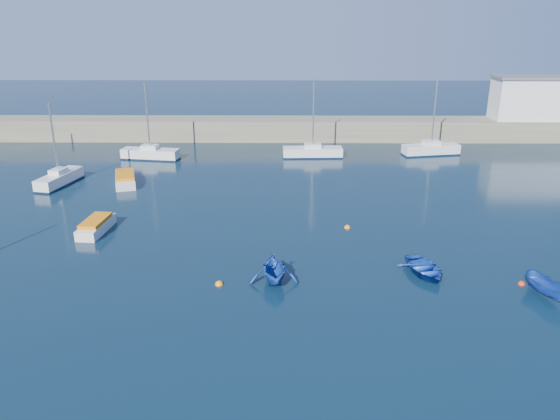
{
  "coord_description": "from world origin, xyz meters",
  "views": [
    {
      "loc": [
        -0.93,
        -22.35,
        15.15
      ],
      "look_at": [
        -1.27,
        15.02,
        1.6
      ],
      "focal_mm": 35.0,
      "sensor_mm": 36.0,
      "label": 1
    }
  ],
  "objects_px": {
    "sailboat_7": "(431,149)",
    "dinghy_right": "(546,287)",
    "motorboat_2": "(125,179)",
    "harbor_office": "(535,99)",
    "sailboat_5": "(150,153)",
    "dinghy_center": "(424,269)",
    "motorboat_1": "(96,226)",
    "sailboat_6": "(313,152)",
    "sailboat_3": "(59,178)",
    "dinghy_left": "(274,268)"
  },
  "relations": [
    {
      "from": "sailboat_3",
      "to": "dinghy_left",
      "type": "xyz_separation_m",
      "value": [
        20.4,
        -19.37,
        0.28
      ]
    },
    {
      "from": "sailboat_6",
      "to": "sailboat_7",
      "type": "distance_m",
      "value": 13.48
    },
    {
      "from": "harbor_office",
      "to": "sailboat_5",
      "type": "distance_m",
      "value": 47.02
    },
    {
      "from": "dinghy_left",
      "to": "dinghy_right",
      "type": "bearing_deg",
      "value": -10.75
    },
    {
      "from": "sailboat_7",
      "to": "dinghy_center",
      "type": "relative_size",
      "value": 2.35
    },
    {
      "from": "harbor_office",
      "to": "dinghy_left",
      "type": "xyz_separation_m",
      "value": [
        -31.56,
        -39.15,
        -4.21
      ]
    },
    {
      "from": "harbor_office",
      "to": "dinghy_center",
      "type": "bearing_deg",
      "value": -120.42
    },
    {
      "from": "sailboat_5",
      "to": "sailboat_3",
      "type": "bearing_deg",
      "value": 155.38
    },
    {
      "from": "sailboat_7",
      "to": "dinghy_right",
      "type": "relative_size",
      "value": 2.86
    },
    {
      "from": "sailboat_5",
      "to": "dinghy_center",
      "type": "bearing_deg",
      "value": -131.41
    },
    {
      "from": "sailboat_3",
      "to": "motorboat_2",
      "type": "height_order",
      "value": "sailboat_3"
    },
    {
      "from": "harbor_office",
      "to": "dinghy_right",
      "type": "height_order",
      "value": "harbor_office"
    },
    {
      "from": "sailboat_5",
      "to": "motorboat_2",
      "type": "bearing_deg",
      "value": -172.85
    },
    {
      "from": "sailboat_6",
      "to": "motorboat_2",
      "type": "height_order",
      "value": "sailboat_6"
    },
    {
      "from": "harbor_office",
      "to": "dinghy_center",
      "type": "relative_size",
      "value": 2.77
    },
    {
      "from": "dinghy_right",
      "to": "sailboat_5",
      "type": "bearing_deg",
      "value": 114.6
    },
    {
      "from": "sailboat_5",
      "to": "dinghy_right",
      "type": "height_order",
      "value": "sailboat_5"
    },
    {
      "from": "harbor_office",
      "to": "dinghy_center",
      "type": "distance_m",
      "value": 44.39
    },
    {
      "from": "harbor_office",
      "to": "dinghy_left",
      "type": "relative_size",
      "value": 2.97
    },
    {
      "from": "sailboat_3",
      "to": "sailboat_6",
      "type": "xyz_separation_m",
      "value": [
        24.11,
        10.61,
        -0.01
      ]
    },
    {
      "from": "motorboat_2",
      "to": "dinghy_left",
      "type": "xyz_separation_m",
      "value": [
        14.36,
        -19.76,
        0.41
      ]
    },
    {
      "from": "sailboat_7",
      "to": "motorboat_2",
      "type": "distance_m",
      "value": 33.51
    },
    {
      "from": "sailboat_3",
      "to": "dinghy_center",
      "type": "bearing_deg",
      "value": -19.69
    },
    {
      "from": "sailboat_5",
      "to": "dinghy_center",
      "type": "distance_m",
      "value": 36.34
    },
    {
      "from": "dinghy_center",
      "to": "sailboat_5",
      "type": "bearing_deg",
      "value": 115.39
    },
    {
      "from": "sailboat_7",
      "to": "dinghy_left",
      "type": "xyz_separation_m",
      "value": [
        -17.14,
        -31.19,
        0.24
      ]
    },
    {
      "from": "sailboat_5",
      "to": "dinghy_right",
      "type": "relative_size",
      "value": 2.8
    },
    {
      "from": "sailboat_5",
      "to": "dinghy_center",
      "type": "xyz_separation_m",
      "value": [
        23.34,
        -27.85,
        -0.25
      ]
    },
    {
      "from": "sailboat_7",
      "to": "dinghy_right",
      "type": "height_order",
      "value": "sailboat_7"
    },
    {
      "from": "motorboat_2",
      "to": "dinghy_center",
      "type": "distance_m",
      "value": 30.07
    },
    {
      "from": "dinghy_center",
      "to": "dinghy_left",
      "type": "xyz_separation_m",
      "value": [
        -9.22,
        -1.09,
        0.51
      ]
    },
    {
      "from": "sailboat_5",
      "to": "sailboat_7",
      "type": "distance_m",
      "value": 31.34
    },
    {
      "from": "sailboat_7",
      "to": "dinghy_center",
      "type": "xyz_separation_m",
      "value": [
        -7.93,
        -30.1,
        -0.27
      ]
    },
    {
      "from": "motorboat_2",
      "to": "harbor_office",
      "type": "bearing_deg",
      "value": 6.45
    },
    {
      "from": "harbor_office",
      "to": "sailboat_7",
      "type": "height_order",
      "value": "sailboat_7"
    },
    {
      "from": "motorboat_1",
      "to": "sailboat_6",
      "type": "bearing_deg",
      "value": 58.02
    },
    {
      "from": "sailboat_6",
      "to": "sailboat_7",
      "type": "relative_size",
      "value": 1.02
    },
    {
      "from": "motorboat_1",
      "to": "dinghy_left",
      "type": "height_order",
      "value": "dinghy_left"
    },
    {
      "from": "sailboat_3",
      "to": "sailboat_6",
      "type": "bearing_deg",
      "value": 35.74
    },
    {
      "from": "sailboat_3",
      "to": "motorboat_1",
      "type": "height_order",
      "value": "sailboat_3"
    },
    {
      "from": "sailboat_3",
      "to": "dinghy_left",
      "type": "bearing_deg",
      "value": -31.53
    },
    {
      "from": "sailboat_6",
      "to": "dinghy_center",
      "type": "distance_m",
      "value": 29.41
    },
    {
      "from": "sailboat_5",
      "to": "sailboat_6",
      "type": "xyz_separation_m",
      "value": [
        17.84,
        1.03,
        -0.02
      ]
    },
    {
      "from": "dinghy_center",
      "to": "dinghy_right",
      "type": "relative_size",
      "value": 1.22
    },
    {
      "from": "sailboat_3",
      "to": "motorboat_1",
      "type": "relative_size",
      "value": 1.81
    },
    {
      "from": "harbor_office",
      "to": "motorboat_1",
      "type": "relative_size",
      "value": 2.38
    },
    {
      "from": "sailboat_5",
      "to": "dinghy_right",
      "type": "distance_m",
      "value": 42.53
    },
    {
      "from": "sailboat_3",
      "to": "dinghy_left",
      "type": "relative_size",
      "value": 2.26
    },
    {
      "from": "motorboat_1",
      "to": "motorboat_2",
      "type": "distance_m",
      "value": 12.02
    },
    {
      "from": "motorboat_1",
      "to": "dinghy_right",
      "type": "distance_m",
      "value": 30.13
    }
  ]
}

